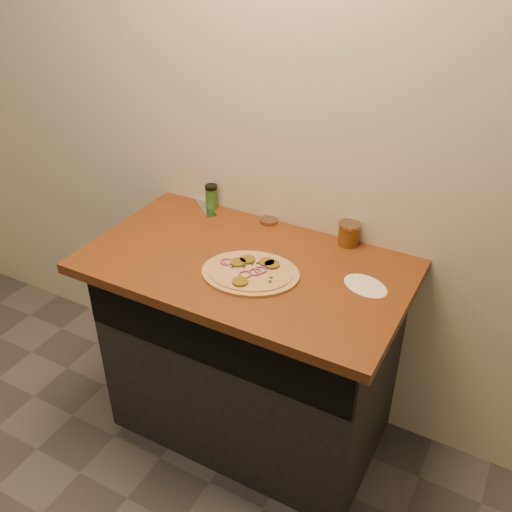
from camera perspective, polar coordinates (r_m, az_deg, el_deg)
The scene contains 8 objects.
cabinet at distance 2.41m, azimuth -0.53°, elevation -9.58°, with size 1.10×0.60×0.86m, color black.
countertop at distance 2.11m, azimuth -0.98°, elevation -0.96°, with size 1.20×0.70×0.04m, color brown.
pizza at distance 2.02m, azimuth -0.55°, elevation -1.62°, with size 0.42×0.42×0.02m.
chefs_knife at distance 2.56m, azimuth -5.82°, elevation 5.96°, with size 0.28×0.24×0.02m.
mason_jar_lid at distance 2.35m, azimuth 1.31°, elevation 3.55°, with size 0.07×0.07×0.02m, color #8E7152.
salsa_jar at distance 2.21m, azimuth 9.26°, elevation 2.23°, with size 0.08×0.08×0.09m.
spice_shaker at distance 2.45m, azimuth -4.47°, elevation 5.96°, with size 0.05×0.05×0.10m.
flour_spill at distance 2.00m, azimuth 10.88°, elevation -2.94°, with size 0.17×0.17×0.00m, color silver.
Camera 1 is at (0.87, -0.11, 2.04)m, focal length 40.00 mm.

